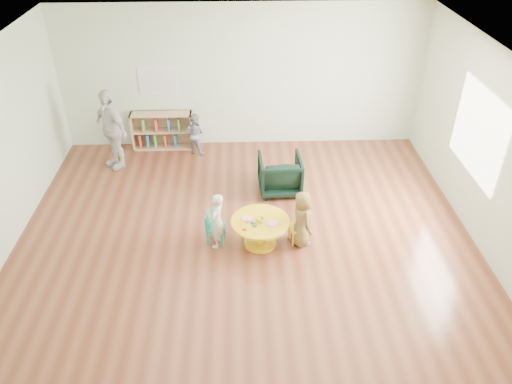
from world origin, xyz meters
TOP-DOWN VIEW (x-y plane):
  - room at (0.01, 0.00)m, footprint 7.10×7.00m
  - activity_table at (0.22, -0.33)m, footprint 0.87×0.87m
  - kid_chair_left at (-0.48, -0.23)m, footprint 0.32×0.32m
  - kid_chair_right at (0.83, -0.27)m, footprint 0.31×0.31m
  - bookshelf at (-1.61, 2.86)m, footprint 1.20×0.30m
  - alphabet_poster at (-1.60, 2.98)m, footprint 0.74×0.01m
  - armchair at (0.63, 1.14)m, footprint 0.75×0.77m
  - child_left at (-0.42, -0.33)m, footprint 0.32×0.39m
  - child_right at (0.83, -0.33)m, footprint 0.43×0.52m
  - toddler at (-0.93, 2.59)m, footprint 0.50×0.46m
  - adult_caretaker at (-2.41, 2.15)m, footprint 0.90×0.90m

SIDE VIEW (x-z plane):
  - kid_chair_right at x=0.83m, z-range 0.02..0.51m
  - kid_chair_left at x=-0.48m, z-range 0.02..0.54m
  - activity_table at x=0.22m, z-range 0.06..0.54m
  - armchair at x=0.63m, z-range 0.00..0.67m
  - bookshelf at x=-1.61m, z-range -0.01..0.74m
  - toddler at x=-0.93m, z-range 0.00..0.84m
  - child_left at x=-0.42m, z-range 0.00..0.90m
  - child_right at x=0.83m, z-range 0.00..0.91m
  - adult_caretaker at x=-2.41m, z-range 0.00..1.53m
  - alphabet_poster at x=-1.60m, z-range 1.08..1.62m
  - room at x=0.01m, z-range 0.49..3.29m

